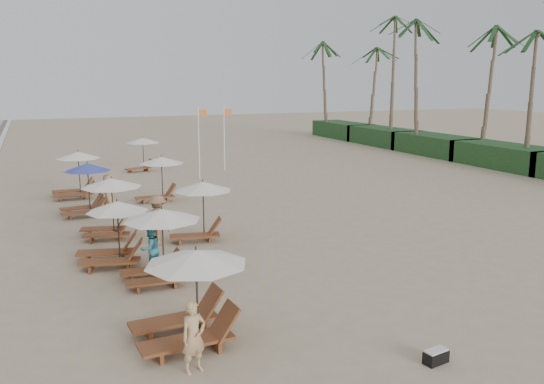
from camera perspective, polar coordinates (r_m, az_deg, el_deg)
name	(u,v)px	position (r m, az deg, el deg)	size (l,w,h in m)	color
ground	(327,273)	(18.27, 5.55, -8.12)	(160.00, 160.00, 0.00)	tan
shrub_hedge	(506,156)	(42.69, 22.52, 3.35)	(3.20, 53.00, 1.60)	#193D1C
palm_row	(506,21)	(43.11, 22.49, 15.59)	(7.00, 52.00, 12.30)	brown
lounger_station_0	(186,297)	(13.51, -8.67, -10.45)	(2.82, 2.43, 2.19)	brown
lounger_station_1	(157,242)	(17.36, -11.51, -4.99)	(2.49, 2.33, 2.27)	brown
lounger_station_2	(111,235)	(19.52, -15.91, -4.15)	(2.50, 2.25, 2.11)	brown
lounger_station_3	(108,205)	(22.78, -16.19, -1.24)	(2.49, 2.31, 2.32)	brown
lounger_station_4	(84,189)	(26.89, -18.41, 0.27)	(2.42, 2.10, 2.36)	brown
lounger_station_5	(75,175)	(31.06, -19.27, 1.58)	(2.60, 2.24, 2.39)	brown
inland_station_0	(200,204)	(21.65, -7.30, -1.17)	(2.65, 2.24, 2.22)	brown
inland_station_1	(159,174)	(29.01, -11.35, 1.82)	(2.64, 2.24, 2.22)	brown
inland_station_2	(141,149)	(38.84, -13.04, 4.23)	(2.55, 2.24, 2.22)	brown
beachgoer_near	(194,337)	(12.27, -7.89, -14.25)	(0.57, 0.37, 1.57)	tan
beachgoer_mid_a	(150,249)	(18.51, -12.15, -5.59)	(0.74, 0.57, 1.52)	teal
beachgoer_mid_b	(158,220)	(21.41, -11.40, -2.76)	(1.21, 0.70, 1.88)	#856344
beachgoer_far_b	(109,194)	(26.69, -16.08, -0.24)	(0.90, 0.59, 1.85)	tan
duffel_bag	(436,356)	(13.25, 16.18, -15.61)	(0.59, 0.36, 0.31)	black
flag_pole_near	(199,139)	(34.98, -7.33, 5.31)	(0.59, 0.08, 4.45)	silver
flag_pole_far	(225,135)	(38.29, -4.79, 5.76)	(0.60, 0.08, 4.31)	silver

